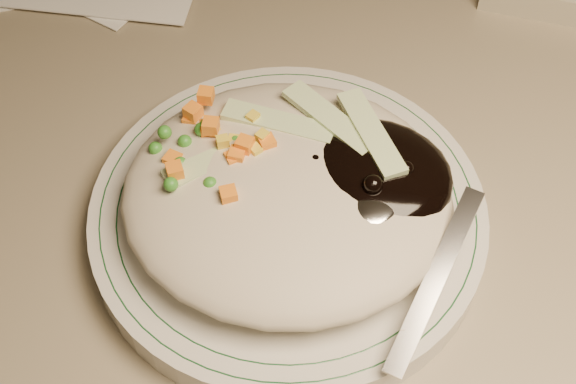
# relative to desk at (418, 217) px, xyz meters

# --- Properties ---
(desk) EXTENTS (1.40, 0.70, 0.74)m
(desk) POSITION_rel_desk_xyz_m (0.00, 0.00, 0.00)
(desk) COLOR gray
(desk) RESTS_ON ground
(plate) EXTENTS (0.24, 0.24, 0.02)m
(plate) POSITION_rel_desk_xyz_m (-0.10, -0.16, 0.21)
(plate) COLOR silver
(plate) RESTS_ON desk
(plate_rim) EXTENTS (0.23, 0.23, 0.00)m
(plate_rim) POSITION_rel_desk_xyz_m (-0.10, -0.16, 0.22)
(plate_rim) COLOR #144723
(plate_rim) RESTS_ON plate
(meal) EXTENTS (0.21, 0.19, 0.05)m
(meal) POSITION_rel_desk_xyz_m (-0.10, -0.16, 0.24)
(meal) COLOR #BAAE97
(meal) RESTS_ON plate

